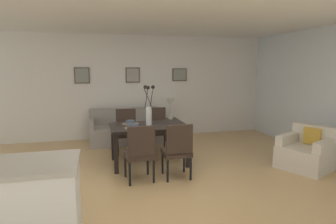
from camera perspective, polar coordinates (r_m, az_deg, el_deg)
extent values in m
plane|color=tan|center=(4.70, -2.46, -13.87)|extent=(9.00, 9.00, 0.00)
cube|color=silver|center=(7.56, -7.59, 4.89)|extent=(9.00, 0.10, 2.60)
cube|color=white|center=(4.80, -3.71, 18.77)|extent=(9.00, 7.20, 0.08)
cube|color=black|center=(5.44, -3.73, -2.80)|extent=(1.40, 0.88, 0.05)
cube|color=black|center=(6.03, 1.65, -5.23)|extent=(0.07, 0.07, 0.69)
cube|color=black|center=(5.82, -10.63, -5.90)|extent=(0.07, 0.07, 0.69)
cube|color=black|center=(5.33, 3.91, -7.17)|extent=(0.07, 0.07, 0.69)
cube|color=black|center=(5.09, -10.06, -8.05)|extent=(0.07, 0.07, 0.69)
cube|color=#33261E|center=(4.74, -5.67, -8.29)|extent=(0.47, 0.47, 0.08)
cube|color=#33261E|center=(4.49, -5.19, -5.81)|extent=(0.42, 0.09, 0.48)
cylinder|color=black|center=(5.03, -3.96, -10.01)|extent=(0.04, 0.04, 0.38)
cylinder|color=black|center=(4.95, -8.30, -10.38)|extent=(0.04, 0.04, 0.38)
cylinder|color=black|center=(4.68, -2.79, -11.46)|extent=(0.04, 0.04, 0.38)
cylinder|color=black|center=(4.60, -7.46, -11.89)|extent=(0.04, 0.04, 0.38)
cube|color=#33261E|center=(6.19, -8.06, -4.25)|extent=(0.47, 0.47, 0.08)
cube|color=#33261E|center=(6.32, -8.20, -1.57)|extent=(0.42, 0.09, 0.48)
cylinder|color=black|center=(6.05, -9.74, -6.83)|extent=(0.04, 0.04, 0.38)
cylinder|color=black|center=(6.07, -6.12, -6.71)|extent=(0.04, 0.04, 0.38)
cylinder|color=black|center=(6.42, -9.80, -5.92)|extent=(0.04, 0.04, 0.38)
cylinder|color=black|center=(6.44, -6.40, -5.81)|extent=(0.04, 0.04, 0.38)
cube|color=#33261E|center=(4.85, 1.62, -7.86)|extent=(0.45, 0.45, 0.08)
cube|color=#33261E|center=(4.60, 2.25, -5.41)|extent=(0.42, 0.07, 0.48)
cylinder|color=black|center=(5.14, 3.13, -9.57)|extent=(0.04, 0.04, 0.38)
cylinder|color=black|center=(5.05, -1.07, -9.90)|extent=(0.04, 0.04, 0.38)
cylinder|color=black|center=(4.80, 4.44, -10.95)|extent=(0.04, 0.04, 0.38)
cylinder|color=black|center=(4.70, -0.06, -11.35)|extent=(0.04, 0.04, 0.38)
cube|color=#33261E|center=(6.33, -2.05, -3.87)|extent=(0.46, 0.46, 0.08)
cube|color=#33261E|center=(6.46, -2.34, -1.25)|extent=(0.42, 0.08, 0.48)
cylinder|color=black|center=(6.17, -3.49, -6.41)|extent=(0.04, 0.04, 0.38)
cylinder|color=black|center=(6.24, -0.01, -6.23)|extent=(0.04, 0.04, 0.38)
cylinder|color=black|center=(6.54, -3.97, -5.54)|extent=(0.04, 0.04, 0.38)
cylinder|color=black|center=(6.60, -0.68, -5.39)|extent=(0.04, 0.04, 0.38)
cylinder|color=silver|center=(5.41, -3.75, -0.78)|extent=(0.11, 0.11, 0.34)
cylinder|color=black|center=(5.39, -3.22, 2.74)|extent=(0.05, 0.12, 0.37)
sphere|color=black|center=(5.39, -2.96, 4.87)|extent=(0.07, 0.07, 0.07)
cylinder|color=black|center=(5.41, -4.20, 2.75)|extent=(0.08, 0.05, 0.38)
sphere|color=black|center=(5.41, -4.43, 4.88)|extent=(0.07, 0.07, 0.07)
cylinder|color=black|center=(5.30, -3.87, 2.63)|extent=(0.15, 0.06, 0.36)
sphere|color=black|center=(5.26, -3.94, 4.76)|extent=(0.07, 0.07, 0.07)
cylinder|color=#7F705B|center=(5.20, -6.75, -3.09)|extent=(0.32, 0.32, 0.01)
cylinder|color=#475166|center=(5.19, -6.76, -2.73)|extent=(0.17, 0.17, 0.06)
cylinder|color=#3C4556|center=(5.19, -6.76, -2.57)|extent=(0.13, 0.13, 0.04)
cylinder|color=#7F705B|center=(5.58, -7.29, -2.26)|extent=(0.32, 0.32, 0.01)
cylinder|color=#475166|center=(5.58, -7.30, -1.93)|extent=(0.17, 0.17, 0.06)
cylinder|color=#3C4556|center=(5.58, -7.30, -1.78)|extent=(0.13, 0.13, 0.04)
cube|color=gray|center=(7.11, -8.08, -4.26)|extent=(1.70, 0.84, 0.42)
cube|color=gray|center=(7.37, -8.44, -0.64)|extent=(1.70, 0.16, 0.38)
cube|color=gray|center=(7.18, -1.75, -1.53)|extent=(0.10, 0.84, 0.20)
cube|color=gray|center=(7.01, -14.67, -2.06)|extent=(0.10, 0.84, 0.20)
cube|color=#33261E|center=(7.35, 0.50, -3.34)|extent=(0.36, 0.36, 0.52)
cylinder|color=beige|center=(7.29, 0.51, -1.04)|extent=(0.12, 0.12, 0.08)
cylinder|color=beige|center=(7.26, 0.51, 0.36)|extent=(0.02, 0.02, 0.30)
cone|color=silver|center=(7.24, 0.51, 1.93)|extent=(0.22, 0.22, 0.18)
cube|color=beige|center=(5.85, 25.16, -8.01)|extent=(1.07, 1.07, 0.40)
cube|color=beige|center=(6.05, 26.69, -3.92)|extent=(0.49, 0.79, 0.35)
cube|color=beige|center=(5.64, 28.31, -5.81)|extent=(0.67, 0.42, 0.18)
cube|color=beige|center=(5.90, 22.36, -4.78)|extent=(0.67, 0.42, 0.18)
cube|color=gold|center=(5.96, 26.29, -4.22)|extent=(0.20, 0.31, 0.30)
cube|color=#473828|center=(7.43, -16.40, 6.84)|extent=(0.36, 0.02, 0.39)
cube|color=gray|center=(7.42, -16.40, 6.84)|extent=(0.31, 0.01, 0.34)
cube|color=#473828|center=(7.49, -6.88, 7.15)|extent=(0.35, 0.02, 0.38)
cube|color=#9E9389|center=(7.48, -6.87, 7.15)|extent=(0.30, 0.01, 0.33)
cube|color=#473828|center=(7.74, 2.26, 7.26)|extent=(0.39, 0.02, 0.33)
cube|color=gray|center=(7.73, 2.29, 7.26)|extent=(0.34, 0.01, 0.28)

